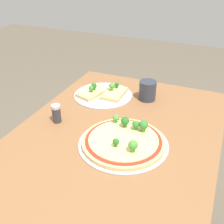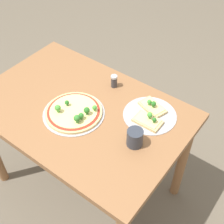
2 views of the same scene
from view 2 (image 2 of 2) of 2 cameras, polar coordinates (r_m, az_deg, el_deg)
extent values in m
plane|color=brown|center=(2.32, -4.42, -13.00)|extent=(8.00, 8.00, 0.00)
cube|color=brown|center=(1.73, -5.79, 0.28)|extent=(1.17, 0.78, 0.04)
cylinder|color=brown|center=(2.03, 12.75, -8.58)|extent=(0.06, 0.06, 0.74)
cylinder|color=brown|center=(2.44, -9.37, 3.49)|extent=(0.06, 0.06, 0.74)
cylinder|color=#A3A3A8|center=(1.69, -6.89, -0.29)|extent=(0.33, 0.33, 0.00)
cylinder|color=#DBB775|center=(1.68, -6.91, -0.07)|extent=(0.31, 0.31, 0.01)
cylinder|color=#A82D1E|center=(1.67, -6.94, 0.12)|extent=(0.28, 0.28, 0.00)
cylinder|color=#EFD684|center=(1.67, -6.94, 0.19)|extent=(0.26, 0.26, 0.00)
sphere|color=#337A2D|center=(1.61, -5.67, -0.64)|extent=(0.03, 0.03, 0.03)
cylinder|color=#3F8136|center=(1.62, -5.62, -1.09)|extent=(0.01, 0.01, 0.01)
sphere|color=#286B23|center=(1.69, -8.25, 1.73)|extent=(0.02, 0.02, 0.02)
cylinder|color=#37742D|center=(1.70, -8.19, 1.35)|extent=(0.01, 0.01, 0.01)
sphere|color=#286B23|center=(1.63, -4.64, 0.33)|extent=(0.03, 0.03, 0.03)
cylinder|color=#37742D|center=(1.64, -4.60, -0.19)|extent=(0.01, 0.01, 0.01)
sphere|color=#479338|center=(1.65, -3.20, 0.82)|extent=(0.03, 0.03, 0.03)
cylinder|color=#51973E|center=(1.66, -3.18, 0.40)|extent=(0.01, 0.01, 0.01)
sphere|color=#479338|center=(1.66, -9.90, 0.75)|extent=(0.03, 0.03, 0.03)
cylinder|color=#51973E|center=(1.67, -9.81, 0.22)|extent=(0.01, 0.01, 0.01)
sphere|color=#337A2D|center=(1.59, -6.42, -1.13)|extent=(0.03, 0.03, 0.03)
cylinder|color=#3F8136|center=(1.60, -6.36, -1.69)|extent=(0.02, 0.02, 0.02)
cylinder|color=#A3A3A8|center=(1.68, 6.92, -0.57)|extent=(0.29, 0.29, 0.00)
cube|color=#DBB775|center=(1.71, 7.39, 0.86)|extent=(0.17, 0.13, 0.02)
cube|color=#EFD684|center=(1.70, 7.42, 1.10)|extent=(0.14, 0.11, 0.00)
sphere|color=#286B23|center=(1.68, 7.62, 1.51)|extent=(0.03, 0.03, 0.03)
cylinder|color=#37742D|center=(1.69, 7.56, 1.08)|extent=(0.01, 0.01, 0.01)
sphere|color=#3D8933|center=(1.69, 6.86, 1.86)|extent=(0.02, 0.02, 0.02)
cylinder|color=#488E3A|center=(1.70, 6.81, 1.47)|extent=(0.01, 0.01, 0.01)
cube|color=#DBB775|center=(1.63, 6.54, -1.66)|extent=(0.15, 0.09, 0.02)
cube|color=#EFD684|center=(1.63, 6.56, -1.42)|extent=(0.12, 0.08, 0.00)
sphere|color=#479338|center=(1.61, 6.93, -0.51)|extent=(0.03, 0.03, 0.03)
cylinder|color=#51973E|center=(1.63, 6.88, -0.96)|extent=(0.01, 0.01, 0.01)
sphere|color=#286B23|center=(1.60, 7.76, -1.41)|extent=(0.02, 0.02, 0.02)
cylinder|color=#37742D|center=(1.61, 7.71, -1.77)|extent=(0.01, 0.01, 0.01)
cylinder|color=#2D333D|center=(1.51, 4.20, -4.72)|extent=(0.08, 0.08, 0.09)
cylinder|color=#333338|center=(1.82, 0.38, 5.50)|extent=(0.04, 0.04, 0.07)
cylinder|color=#B2B2B7|center=(1.80, 0.39, 6.45)|extent=(0.04, 0.04, 0.01)
camera|label=1|loc=(1.83, -35.64, 19.36)|focal=45.00mm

